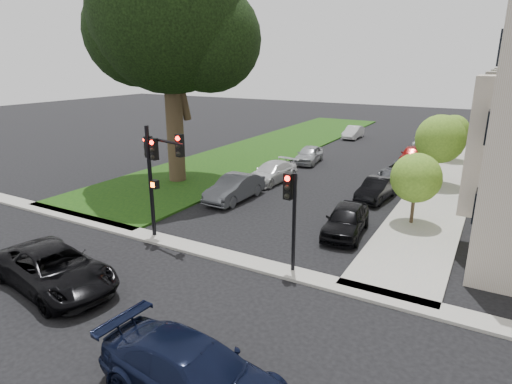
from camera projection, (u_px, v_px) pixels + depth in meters
The scene contains 21 objects.
ground at pixel (191, 276), 16.12m from camera, with size 140.00×140.00×0.00m, color black.
grass_strip at pixel (273, 147), 40.30m from camera, with size 8.00×44.00×0.12m, color black.
sidewalk_right at pixel (454, 166), 32.86m from camera, with size 3.50×44.00×0.12m, color #9E9E9E.
sidewalk_cross at pixel (220, 255), 17.76m from camera, with size 60.00×1.00×0.12m, color #9E9E9E.
eucalyptus at pixel (168, 14), 25.81m from camera, with size 10.86×9.85×15.39m.
small_tree_a at pixel (416, 178), 20.52m from camera, with size 2.41×2.41×3.61m.
small_tree_b at pixel (440, 139), 26.97m from camera, with size 3.07×3.07×4.61m.
small_tree_c at pixel (453, 131), 33.98m from camera, with size 2.49×2.49×3.73m.
traffic_signal_main at pixel (157, 163), 18.54m from camera, with size 2.52×0.71×5.14m.
traffic_signal_secondary at pixel (291, 204), 15.68m from camera, with size 0.51×0.41×3.93m.
car_cross_near at pixel (55, 269), 15.09m from camera, with size 2.47×5.36×1.49m, color black.
car_cross_far at pixel (194, 374), 10.02m from camera, with size 2.09×5.15×1.49m, color black.
car_parked_0 at pixel (346, 220), 19.87m from camera, with size 1.68×4.18×1.42m, color black.
car_parked_1 at pixel (377, 189), 24.88m from camera, with size 1.35×3.87×1.27m, color black.
car_parked_2 at pixel (401, 171), 28.96m from camera, with size 2.13×4.61×1.28m, color #3F4247.
car_parked_3 at pixel (412, 154), 34.12m from camera, with size 1.54×3.83×1.31m, color maroon.
car_parked_4 at pixel (426, 140), 39.59m from camera, with size 2.06×5.07×1.47m, color #999BA0.
car_parked_5 at pixel (235, 188), 24.76m from camera, with size 1.56×4.47×1.47m, color #3F4247.
car_parked_6 at pixel (272, 172), 28.56m from camera, with size 1.86×4.57×1.33m, color silver.
car_parked_7 at pixel (309, 155), 33.89m from camera, with size 1.60×3.97×1.35m, color #999BA0.
car_parked_9 at pixel (353, 132), 44.77m from camera, with size 1.34×3.85×1.27m, color silver.
Camera 1 is at (9.30, -11.36, 7.77)m, focal length 30.00 mm.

